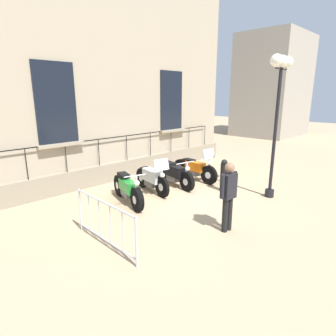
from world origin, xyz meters
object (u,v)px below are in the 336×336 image
at_px(motorcycle_orange, 195,169).
at_px(crowd_barrier, 105,222).
at_px(lamppost, 279,91).
at_px(motorcycle_green, 128,189).
at_px(motorcycle_black, 174,174).
at_px(motorcycle_white, 152,179).
at_px(pedestrian_standing, 228,193).
at_px(bollard, 224,175).

distance_m(motorcycle_orange, crowd_barrier, 5.44).
height_order(lamppost, crowd_barrier, lamppost).
distance_m(motorcycle_green, motorcycle_black, 2.18).
relative_size(motorcycle_white, pedestrian_standing, 1.16).
distance_m(lamppost, pedestrian_standing, 3.79).
bearing_deg(motorcycle_orange, motorcycle_black, -94.56).
bearing_deg(lamppost, bollard, -158.42).
xyz_separation_m(motorcycle_black, pedestrian_standing, (3.28, -1.64, 0.51)).
height_order(motorcycle_black, pedestrian_standing, pedestrian_standing).
height_order(motorcycle_orange, lamppost, lamppost).
height_order(motorcycle_black, bollard, bollard).
bearing_deg(motorcycle_white, pedestrian_standing, -10.50).
distance_m(motorcycle_green, lamppost, 5.34).
bearing_deg(bollard, motorcycle_green, -115.92).
bearing_deg(motorcycle_white, motorcycle_orange, 85.65).
bearing_deg(crowd_barrier, pedestrian_standing, 59.72).
bearing_deg(motorcycle_green, crowd_barrier, -48.18).
distance_m(motorcycle_black, pedestrian_standing, 3.70).
distance_m(motorcycle_green, pedestrian_standing, 3.25).
bearing_deg(lamppost, pedestrian_standing, -83.69).
xyz_separation_m(motorcycle_green, bollard, (1.44, 2.96, 0.13)).
relative_size(motorcycle_green, crowd_barrier, 0.96).
height_order(motorcycle_white, motorcycle_orange, motorcycle_orange).
xyz_separation_m(motorcycle_white, motorcycle_orange, (0.16, 2.06, -0.02)).
distance_m(motorcycle_green, bollard, 3.29).
bearing_deg(pedestrian_standing, motorcycle_white, 169.50).
height_order(motorcycle_green, motorcycle_white, motorcycle_white).
bearing_deg(motorcycle_white, motorcycle_black, 85.87).
xyz_separation_m(lamppost, pedestrian_standing, (0.33, -2.97, -2.33)).
bearing_deg(bollard, pedestrian_standing, -54.54).
bearing_deg(motorcycle_black, crowd_barrier, -65.87).
distance_m(motorcycle_white, pedestrian_standing, 3.44).
relative_size(motorcycle_orange, bollard, 1.96).
bearing_deg(bollard, motorcycle_white, -132.22).
bearing_deg(pedestrian_standing, crowd_barrier, -120.28).
height_order(crowd_barrier, pedestrian_standing, pedestrian_standing).
xyz_separation_m(motorcycle_black, crowd_barrier, (1.84, -4.10, 0.12)).
relative_size(motorcycle_orange, lamppost, 0.50).
distance_m(crowd_barrier, bollard, 4.89).
xyz_separation_m(motorcycle_white, pedestrian_standing, (3.35, -0.62, 0.49)).
height_order(lamppost, bollard, lamppost).
bearing_deg(crowd_barrier, motorcycle_green, 131.82).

